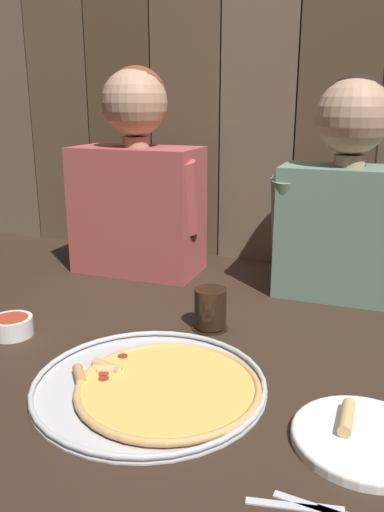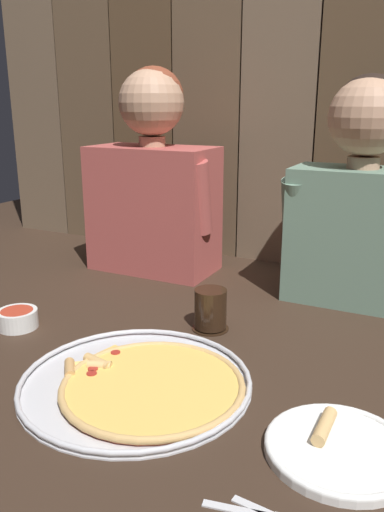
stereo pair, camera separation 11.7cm
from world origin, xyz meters
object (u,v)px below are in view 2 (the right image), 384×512
Objects in this scene: dinner_plate at (339,448)px; drinking_glass at (210,310)px; pizza_tray at (142,382)px; dipping_bowl at (17,318)px; diner_right at (360,196)px; diner_left at (153,178)px.

dinner_plate is 0.49m from drinking_glass.
dinner_plate is at bearing -4.55° from pizza_tray.
dinner_plate is 2.41× the size of dipping_bowl.
diner_right is at bearing 98.68° from dinner_plate.
diner_right is at bearing 0.00° from diner_left.
diner_right reaches higher than drinking_glass.
dipping_bowl is (-0.78, 0.13, 0.01)m from dinner_plate.
dinner_plate is 1.02m from diner_left.
diner_right reaches higher than pizza_tray.
diner_left is (-0.72, 0.67, 0.28)m from dinner_plate.
diner_left reaches higher than diner_right.
drinking_glass is 1.04× the size of dipping_bowl.
dipping_bowl is 0.60m from diner_left.
pizza_tray is at bearing 175.45° from dinner_plate.
diner_left is 0.62m from diner_right.
drinking_glass is 0.49m from diner_right.
diner_right is at bearing 67.17° from pizza_tray.
drinking_glass is at bearing -44.09° from diner_left.
diner_left is (-0.35, 0.64, 0.28)m from pizza_tray.
diner_right is at bearing 38.61° from dipping_bowl.
dipping_bowl reaches higher than dinner_plate.
dipping_bowl is (-0.41, 0.10, 0.01)m from pizza_tray.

